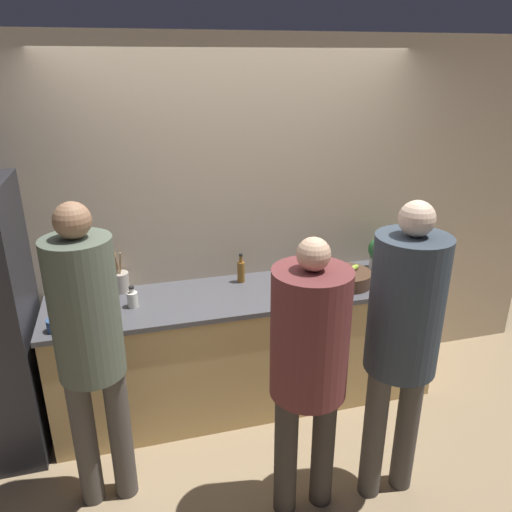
{
  "coord_description": "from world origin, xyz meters",
  "views": [
    {
      "loc": [
        -0.78,
        -2.69,
        2.43
      ],
      "look_at": [
        0.0,
        0.15,
        1.26
      ],
      "focal_mm": 35.0,
      "sensor_mm": 36.0,
      "label": 1
    }
  ],
  "objects_px": {
    "fruit_bowl": "(347,278)",
    "person_center": "(309,355)",
    "person_left": "(89,337)",
    "utensil_crock": "(120,281)",
    "bottle_amber": "(241,271)",
    "potted_plant": "(380,253)",
    "cup_blue": "(55,325)",
    "person_right": "(403,329)",
    "bottle_clear": "(132,299)"
  },
  "relations": [
    {
      "from": "person_center",
      "to": "bottle_clear",
      "type": "distance_m",
      "value": 1.31
    },
    {
      "from": "fruit_bowl",
      "to": "cup_blue",
      "type": "relative_size",
      "value": 3.7
    },
    {
      "from": "bottle_amber",
      "to": "potted_plant",
      "type": "height_order",
      "value": "potted_plant"
    },
    {
      "from": "fruit_bowl",
      "to": "utensil_crock",
      "type": "xyz_separation_m",
      "value": [
        -1.58,
        0.32,
        0.02
      ]
    },
    {
      "from": "person_left",
      "to": "fruit_bowl",
      "type": "distance_m",
      "value": 1.84
    },
    {
      "from": "utensil_crock",
      "to": "cup_blue",
      "type": "height_order",
      "value": "utensil_crock"
    },
    {
      "from": "bottle_amber",
      "to": "cup_blue",
      "type": "bearing_deg",
      "value": -162.48
    },
    {
      "from": "utensil_crock",
      "to": "potted_plant",
      "type": "xyz_separation_m",
      "value": [
        1.93,
        -0.13,
        0.06
      ]
    },
    {
      "from": "fruit_bowl",
      "to": "person_center",
      "type": "bearing_deg",
      "value": -124.78
    },
    {
      "from": "fruit_bowl",
      "to": "bottle_amber",
      "type": "relative_size",
      "value": 1.6
    },
    {
      "from": "utensil_crock",
      "to": "person_right",
      "type": "bearing_deg",
      "value": -41.66
    },
    {
      "from": "person_center",
      "to": "bottle_amber",
      "type": "relative_size",
      "value": 7.53
    },
    {
      "from": "person_right",
      "to": "fruit_bowl",
      "type": "xyz_separation_m",
      "value": [
        0.14,
        0.97,
        -0.14
      ]
    },
    {
      "from": "person_left",
      "to": "cup_blue",
      "type": "distance_m",
      "value": 0.51
    },
    {
      "from": "person_left",
      "to": "person_center",
      "type": "relative_size",
      "value": 1.09
    },
    {
      "from": "bottle_amber",
      "to": "person_center",
      "type": "bearing_deg",
      "value": -86.71
    },
    {
      "from": "bottle_clear",
      "to": "bottle_amber",
      "type": "relative_size",
      "value": 0.66
    },
    {
      "from": "cup_blue",
      "to": "potted_plant",
      "type": "bearing_deg",
      "value": 8.22
    },
    {
      "from": "fruit_bowl",
      "to": "bottle_clear",
      "type": "xyz_separation_m",
      "value": [
        -1.51,
        0.05,
        0.01
      ]
    },
    {
      "from": "person_center",
      "to": "bottle_amber",
      "type": "height_order",
      "value": "person_center"
    },
    {
      "from": "fruit_bowl",
      "to": "bottle_amber",
      "type": "height_order",
      "value": "bottle_amber"
    },
    {
      "from": "bottle_clear",
      "to": "potted_plant",
      "type": "bearing_deg",
      "value": 4.24
    },
    {
      "from": "bottle_clear",
      "to": "person_right",
      "type": "bearing_deg",
      "value": -36.58
    },
    {
      "from": "cup_blue",
      "to": "potted_plant",
      "type": "relative_size",
      "value": 0.37
    },
    {
      "from": "bottle_clear",
      "to": "potted_plant",
      "type": "height_order",
      "value": "potted_plant"
    },
    {
      "from": "person_center",
      "to": "utensil_crock",
      "type": "bearing_deg",
      "value": 126.05
    },
    {
      "from": "person_right",
      "to": "bottle_clear",
      "type": "xyz_separation_m",
      "value": [
        -1.37,
        1.02,
        -0.13
      ]
    },
    {
      "from": "person_right",
      "to": "fruit_bowl",
      "type": "relative_size",
      "value": 5.12
    },
    {
      "from": "person_right",
      "to": "fruit_bowl",
      "type": "height_order",
      "value": "person_right"
    },
    {
      "from": "bottle_clear",
      "to": "cup_blue",
      "type": "relative_size",
      "value": 1.53
    },
    {
      "from": "person_left",
      "to": "utensil_crock",
      "type": "relative_size",
      "value": 6.25
    },
    {
      "from": "person_right",
      "to": "utensil_crock",
      "type": "distance_m",
      "value": 1.93
    },
    {
      "from": "fruit_bowl",
      "to": "person_left",
      "type": "bearing_deg",
      "value": -161.42
    },
    {
      "from": "person_right",
      "to": "cup_blue",
      "type": "relative_size",
      "value": 18.94
    },
    {
      "from": "bottle_clear",
      "to": "cup_blue",
      "type": "xyz_separation_m",
      "value": [
        -0.46,
        -0.2,
        -0.02
      ]
    },
    {
      "from": "person_center",
      "to": "cup_blue",
      "type": "bearing_deg",
      "value": 148.62
    },
    {
      "from": "person_center",
      "to": "bottle_amber",
      "type": "xyz_separation_m",
      "value": [
        -0.07,
        1.19,
        -0.02
      ]
    },
    {
      "from": "person_right",
      "to": "potted_plant",
      "type": "height_order",
      "value": "person_right"
    },
    {
      "from": "person_left",
      "to": "utensil_crock",
      "type": "distance_m",
      "value": 0.92
    },
    {
      "from": "person_center",
      "to": "potted_plant",
      "type": "xyz_separation_m",
      "value": [
        1.01,
        1.14,
        0.03
      ]
    },
    {
      "from": "bottle_clear",
      "to": "person_center",
      "type": "bearing_deg",
      "value": -49.63
    },
    {
      "from": "person_center",
      "to": "fruit_bowl",
      "type": "relative_size",
      "value": 4.71
    },
    {
      "from": "fruit_bowl",
      "to": "cup_blue",
      "type": "bearing_deg",
      "value": -175.73
    },
    {
      "from": "person_center",
      "to": "fruit_bowl",
      "type": "distance_m",
      "value": 1.15
    },
    {
      "from": "person_right",
      "to": "fruit_bowl",
      "type": "bearing_deg",
      "value": 81.99
    },
    {
      "from": "person_left",
      "to": "utensil_crock",
      "type": "bearing_deg",
      "value": 79.55
    },
    {
      "from": "bottle_amber",
      "to": "bottle_clear",
      "type": "bearing_deg",
      "value": -165.99
    },
    {
      "from": "potted_plant",
      "to": "bottle_amber",
      "type": "bearing_deg",
      "value": 176.99
    },
    {
      "from": "bottle_amber",
      "to": "cup_blue",
      "type": "distance_m",
      "value": 1.3
    },
    {
      "from": "person_center",
      "to": "bottle_clear",
      "type": "bearing_deg",
      "value": 130.37
    }
  ]
}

